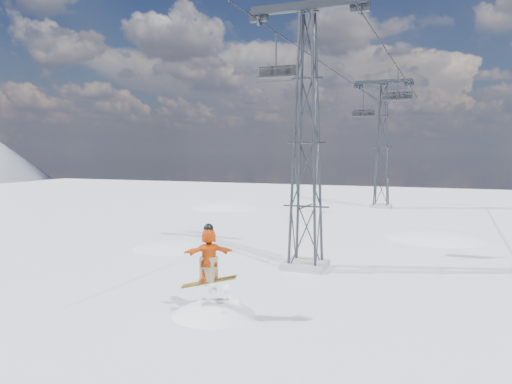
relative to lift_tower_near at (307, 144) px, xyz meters
The scene contains 9 objects.
ground 9.72m from the lift_tower_near, 95.71° to the right, with size 120.00×120.00×0.00m, color white.
snow_terrain 20.81m from the lift_tower_near, 112.81° to the left, with size 39.00×37.00×22.00m.
lift_tower_near is the anchor object (origin of this frame).
lift_tower_far 25.00m from the lift_tower_near, 90.00° to the left, with size 5.20×1.80×11.43m.
haul_cables 12.70m from the lift_tower_near, 90.00° to the left, with size 4.46×51.00×0.06m.
snowboarder_jump 10.05m from the lift_tower_near, 98.24° to the right, with size 4.40×4.40×6.89m.
lift_chair_near 4.74m from the lift_tower_near, 133.08° to the left, with size 1.92×0.55×2.38m.
lift_chair_mid 16.12m from the lift_tower_near, 81.96° to the left, with size 1.93×0.55×2.39m.
lift_chair_far 28.15m from the lift_tower_near, 94.51° to the left, with size 2.15×0.62×2.67m.
Camera 1 is at (6.66, -12.88, 5.18)m, focal length 35.00 mm.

